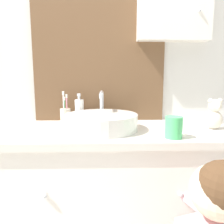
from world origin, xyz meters
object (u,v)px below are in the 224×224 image
Objects in this scene: toothbrush_holder at (65,115)px; drinking_cup at (174,127)px; soap_dispenser at (79,111)px; sink_basin at (101,121)px; teddy_bear at (214,115)px.

toothbrush_holder reaches higher than drinking_cup.
soap_dispenser is 0.60m from drinking_cup.
sink_basin is at bearing -53.78° from soap_dispenser.
teddy_bear reaches higher than drinking_cup.
sink_basin is at bearing 152.15° from drinking_cup.
teddy_bear is at bearing -0.64° from sink_basin.
sink_basin reaches higher than teddy_bear.
toothbrush_holder is 1.08× the size of soap_dispenser.
soap_dispenser is 1.09× the size of teddy_bear.
soap_dispenser reaches higher than teddy_bear.
teddy_bear is (0.74, -0.20, 0.00)m from soap_dispenser.
sink_basin is 0.24m from soap_dispenser.
drinking_cup is (-0.27, -0.17, -0.03)m from teddy_bear.
teddy_bear is at bearing 32.01° from drinking_cup.
soap_dispenser is at bearing 142.27° from drinking_cup.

